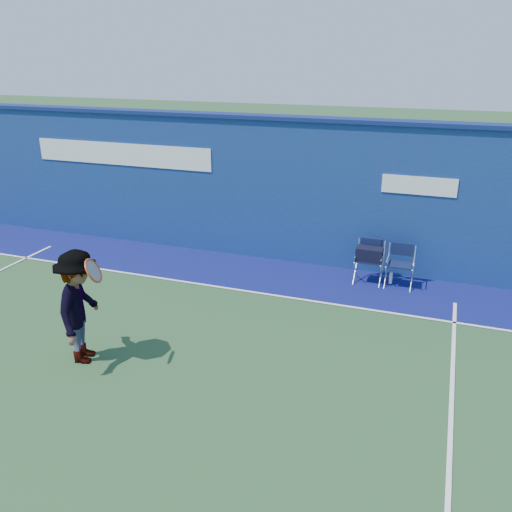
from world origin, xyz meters
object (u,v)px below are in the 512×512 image
(directors_chair_right, at_px, (399,274))
(tennis_player, at_px, (80,307))
(directors_chair_left, at_px, (369,265))
(water_bottle, at_px, (391,278))

(directors_chair_right, height_order, tennis_player, tennis_player)
(tennis_player, bearing_deg, directors_chair_left, 50.78)
(directors_chair_right, distance_m, water_bottle, 0.22)
(water_bottle, bearing_deg, directors_chair_right, -22.04)
(directors_chair_right, bearing_deg, directors_chair_left, -179.17)
(directors_chair_left, relative_size, tennis_player, 0.50)
(directors_chair_right, distance_m, tennis_player, 5.99)
(directors_chair_right, bearing_deg, water_bottle, 157.96)
(directors_chair_right, relative_size, water_bottle, 3.38)
(water_bottle, relative_size, tennis_player, 0.14)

